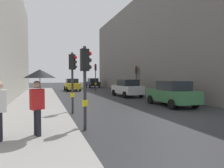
{
  "coord_description": "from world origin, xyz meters",
  "views": [
    {
      "loc": [
        -6.04,
        -7.72,
        2.06
      ],
      "look_at": [
        -0.57,
        7.82,
        1.43
      ],
      "focal_mm": 30.8,
      "sensor_mm": 36.0,
      "label": 1
    }
  ],
  "objects_px": {
    "traffic_light_mid_street": "(136,74)",
    "car_silver_hatchback": "(127,88)",
    "car_dark_suv": "(93,83)",
    "car_yellow_taxi": "(72,85)",
    "car_green_estate": "(172,93)",
    "traffic_light_far_median": "(96,72)",
    "traffic_light_near_right": "(73,72)",
    "traffic_light_near_left": "(85,73)",
    "pedestrian_with_umbrella": "(39,84)"
  },
  "relations": [
    {
      "from": "traffic_light_near_right",
      "to": "car_yellow_taxi",
      "type": "xyz_separation_m",
      "value": [
        2.34,
        17.75,
        -1.46
      ]
    },
    {
      "from": "traffic_light_near_left",
      "to": "car_dark_suv",
      "type": "height_order",
      "value": "traffic_light_near_left"
    },
    {
      "from": "traffic_light_mid_street",
      "to": "car_silver_hatchback",
      "type": "distance_m",
      "value": 4.19
    },
    {
      "from": "traffic_light_near_left",
      "to": "car_dark_suv",
      "type": "relative_size",
      "value": 0.76
    },
    {
      "from": "traffic_light_far_median",
      "to": "traffic_light_near_left",
      "type": "bearing_deg",
      "value": -105.64
    },
    {
      "from": "traffic_light_near_right",
      "to": "car_dark_suv",
      "type": "distance_m",
      "value": 25.76
    },
    {
      "from": "car_dark_suv",
      "to": "traffic_light_mid_street",
      "type": "bearing_deg",
      "value": -81.91
    },
    {
      "from": "traffic_light_mid_street",
      "to": "car_green_estate",
      "type": "height_order",
      "value": "traffic_light_mid_street"
    },
    {
      "from": "traffic_light_mid_street",
      "to": "car_yellow_taxi",
      "type": "xyz_separation_m",
      "value": [
        -6.81,
        7.21,
        -1.46
      ]
    },
    {
      "from": "traffic_light_far_median",
      "to": "car_silver_hatchback",
      "type": "relative_size",
      "value": 0.9
    },
    {
      "from": "traffic_light_near_left",
      "to": "car_silver_hatchback",
      "type": "bearing_deg",
      "value": 58.95
    },
    {
      "from": "car_yellow_taxi",
      "to": "traffic_light_near_right",
      "type": "bearing_deg",
      "value": -97.51
    },
    {
      "from": "traffic_light_far_median",
      "to": "car_green_estate",
      "type": "bearing_deg",
      "value": -83.56
    },
    {
      "from": "car_dark_suv",
      "to": "car_yellow_taxi",
      "type": "xyz_separation_m",
      "value": [
        -4.8,
        -6.96,
        0.0
      ]
    },
    {
      "from": "traffic_light_mid_street",
      "to": "traffic_light_near_left",
      "type": "bearing_deg",
      "value": -123.2
    },
    {
      "from": "traffic_light_far_median",
      "to": "car_silver_hatchback",
      "type": "xyz_separation_m",
      "value": [
        1.31,
        -7.97,
        -1.79
      ]
    },
    {
      "from": "traffic_light_far_median",
      "to": "traffic_light_mid_street",
      "type": "bearing_deg",
      "value": -52.28
    },
    {
      "from": "car_silver_hatchback",
      "to": "car_yellow_taxi",
      "type": "height_order",
      "value": "same"
    },
    {
      "from": "traffic_light_far_median",
      "to": "pedestrian_with_umbrella",
      "type": "bearing_deg",
      "value": -109.53
    },
    {
      "from": "traffic_light_far_median",
      "to": "car_silver_hatchback",
      "type": "bearing_deg",
      "value": -80.68
    },
    {
      "from": "traffic_light_near_right",
      "to": "pedestrian_with_umbrella",
      "type": "distance_m",
      "value": 4.44
    },
    {
      "from": "traffic_light_near_left",
      "to": "car_dark_suv",
      "type": "bearing_deg",
      "value": 75.78
    },
    {
      "from": "traffic_light_far_median",
      "to": "car_dark_suv",
      "type": "height_order",
      "value": "traffic_light_far_median"
    },
    {
      "from": "car_dark_suv",
      "to": "traffic_light_near_right",
      "type": "bearing_deg",
      "value": -106.12
    },
    {
      "from": "traffic_light_near_left",
      "to": "car_green_estate",
      "type": "bearing_deg",
      "value": 30.23
    },
    {
      "from": "traffic_light_near_right",
      "to": "traffic_light_mid_street",
      "type": "height_order",
      "value": "traffic_light_near_right"
    },
    {
      "from": "car_yellow_taxi",
      "to": "pedestrian_with_umbrella",
      "type": "relative_size",
      "value": 1.97
    },
    {
      "from": "car_green_estate",
      "to": "traffic_light_far_median",
      "type": "bearing_deg",
      "value": 96.44
    },
    {
      "from": "traffic_light_near_right",
      "to": "traffic_light_far_median",
      "type": "relative_size",
      "value": 0.88
    },
    {
      "from": "traffic_light_near_right",
      "to": "car_silver_hatchback",
      "type": "bearing_deg",
      "value": 48.71
    },
    {
      "from": "pedestrian_with_umbrella",
      "to": "traffic_light_near_right",
      "type": "bearing_deg",
      "value": 68.2
    },
    {
      "from": "traffic_light_near_right",
      "to": "pedestrian_with_umbrella",
      "type": "height_order",
      "value": "traffic_light_near_right"
    },
    {
      "from": "car_yellow_taxi",
      "to": "pedestrian_with_umbrella",
      "type": "bearing_deg",
      "value": -100.33
    },
    {
      "from": "car_yellow_taxi",
      "to": "traffic_light_far_median",
      "type": "bearing_deg",
      "value": -37.07
    },
    {
      "from": "traffic_light_mid_street",
      "to": "car_green_estate",
      "type": "relative_size",
      "value": 0.8
    },
    {
      "from": "traffic_light_near_left",
      "to": "traffic_light_mid_street",
      "type": "height_order",
      "value": "traffic_light_mid_street"
    },
    {
      "from": "traffic_light_near_left",
      "to": "pedestrian_with_umbrella",
      "type": "distance_m",
      "value": 1.81
    },
    {
      "from": "car_silver_hatchback",
      "to": "pedestrian_with_umbrella",
      "type": "bearing_deg",
      "value": -125.36
    },
    {
      "from": "traffic_light_far_median",
      "to": "car_dark_suv",
      "type": "xyz_separation_m",
      "value": [
        1.83,
        9.21,
        -1.79
      ]
    },
    {
      "from": "traffic_light_near_right",
      "to": "traffic_light_near_left",
      "type": "height_order",
      "value": "traffic_light_near_right"
    },
    {
      "from": "car_silver_hatchback",
      "to": "car_green_estate",
      "type": "height_order",
      "value": "same"
    },
    {
      "from": "traffic_light_near_right",
      "to": "traffic_light_far_median",
      "type": "distance_m",
      "value": 16.39
    },
    {
      "from": "traffic_light_mid_street",
      "to": "car_silver_hatchback",
      "type": "xyz_separation_m",
      "value": [
        -2.54,
        -3.0,
        -1.46
      ]
    },
    {
      "from": "traffic_light_near_left",
      "to": "car_green_estate",
      "type": "relative_size",
      "value": 0.76
    },
    {
      "from": "car_silver_hatchback",
      "to": "car_yellow_taxi",
      "type": "relative_size",
      "value": 1.02
    },
    {
      "from": "car_dark_suv",
      "to": "car_silver_hatchback",
      "type": "relative_size",
      "value": 0.99
    },
    {
      "from": "car_dark_suv",
      "to": "pedestrian_with_umbrella",
      "type": "height_order",
      "value": "pedestrian_with_umbrella"
    },
    {
      "from": "car_silver_hatchback",
      "to": "car_dark_suv",
      "type": "bearing_deg",
      "value": 88.26
    },
    {
      "from": "car_silver_hatchback",
      "to": "traffic_light_mid_street",
      "type": "bearing_deg",
      "value": 49.74
    },
    {
      "from": "traffic_light_near_left",
      "to": "pedestrian_with_umbrella",
      "type": "bearing_deg",
      "value": -158.45
    }
  ]
}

